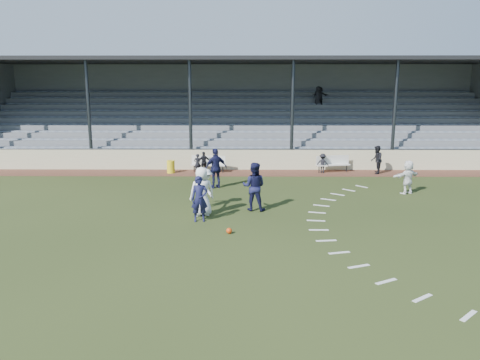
{
  "coord_description": "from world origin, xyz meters",
  "views": [
    {
      "loc": [
        0.15,
        -16.04,
        5.27
      ],
      "look_at": [
        0.0,
        2.5,
        1.3
      ],
      "focal_mm": 35.0,
      "sensor_mm": 36.0,
      "label": 1
    }
  ],
  "objects_px": {
    "football": "(229,231)",
    "player_white_lead": "(202,191)",
    "bench_left": "(208,162)",
    "official": "(377,160)",
    "trash_bin": "(171,167)",
    "player_navy_lead": "(200,199)",
    "bench_right": "(333,162)"
  },
  "relations": [
    {
      "from": "bench_right",
      "to": "player_navy_lead",
      "type": "xyz_separation_m",
      "value": [
        -6.86,
        -9.77,
        0.29
      ]
    },
    {
      "from": "trash_bin",
      "to": "player_white_lead",
      "type": "relative_size",
      "value": 0.37
    },
    {
      "from": "trash_bin",
      "to": "football",
      "type": "xyz_separation_m",
      "value": [
        3.7,
        -10.82,
        -0.28
      ]
    },
    {
      "from": "football",
      "to": "player_navy_lead",
      "type": "distance_m",
      "value": 2.02
    },
    {
      "from": "bench_left",
      "to": "trash_bin",
      "type": "xyz_separation_m",
      "value": [
        -2.15,
        -0.35,
        -0.2
      ]
    },
    {
      "from": "player_navy_lead",
      "to": "official",
      "type": "relative_size",
      "value": 1.09
    },
    {
      "from": "bench_left",
      "to": "official",
      "type": "bearing_deg",
      "value": 4.42
    },
    {
      "from": "trash_bin",
      "to": "player_white_lead",
      "type": "distance_m",
      "value": 8.97
    },
    {
      "from": "trash_bin",
      "to": "bench_left",
      "type": "bearing_deg",
      "value": 9.17
    },
    {
      "from": "bench_right",
      "to": "player_navy_lead",
      "type": "relative_size",
      "value": 1.17
    },
    {
      "from": "official",
      "to": "player_navy_lead",
      "type": "bearing_deg",
      "value": -27.55
    },
    {
      "from": "bench_left",
      "to": "football",
      "type": "relative_size",
      "value": 9.91
    },
    {
      "from": "trash_bin",
      "to": "player_navy_lead",
      "type": "relative_size",
      "value": 0.41
    },
    {
      "from": "football",
      "to": "player_white_lead",
      "type": "bearing_deg",
      "value": 116.86
    },
    {
      "from": "football",
      "to": "official",
      "type": "bearing_deg",
      "value": 52.96
    },
    {
      "from": "trash_bin",
      "to": "official",
      "type": "distance_m",
      "value": 11.79
    },
    {
      "from": "bench_left",
      "to": "bench_right",
      "type": "height_order",
      "value": "same"
    },
    {
      "from": "bench_left",
      "to": "football",
      "type": "bearing_deg",
      "value": -74.98
    },
    {
      "from": "football",
      "to": "bench_right",
      "type": "bearing_deg",
      "value": 63.12
    },
    {
      "from": "trash_bin",
      "to": "player_white_lead",
      "type": "bearing_deg",
      "value": -73.39
    },
    {
      "from": "player_navy_lead",
      "to": "official",
      "type": "bearing_deg",
      "value": 36.57
    },
    {
      "from": "trash_bin",
      "to": "player_navy_lead",
      "type": "bearing_deg",
      "value": -74.84
    },
    {
      "from": "trash_bin",
      "to": "player_navy_lead",
      "type": "height_order",
      "value": "player_navy_lead"
    },
    {
      "from": "bench_left",
      "to": "football",
      "type": "xyz_separation_m",
      "value": [
        1.55,
        -11.17,
        -0.48
      ]
    },
    {
      "from": "bench_left",
      "to": "official",
      "type": "relative_size",
      "value": 1.26
    },
    {
      "from": "player_navy_lead",
      "to": "trash_bin",
      "type": "bearing_deg",
      "value": 96.73
    },
    {
      "from": "trash_bin",
      "to": "player_navy_lead",
      "type": "xyz_separation_m",
      "value": [
        2.53,
        -9.35,
        0.49
      ]
    },
    {
      "from": "bench_right",
      "to": "player_white_lead",
      "type": "xyz_separation_m",
      "value": [
        -6.83,
        -9.0,
        0.39
      ]
    },
    {
      "from": "trash_bin",
      "to": "player_white_lead",
      "type": "xyz_separation_m",
      "value": [
        2.56,
        -8.58,
        0.6
      ]
    },
    {
      "from": "player_navy_lead",
      "to": "bench_right",
      "type": "bearing_deg",
      "value": 46.51
    },
    {
      "from": "bench_left",
      "to": "player_white_lead",
      "type": "relative_size",
      "value": 1.04
    },
    {
      "from": "football",
      "to": "player_white_lead",
      "type": "xyz_separation_m",
      "value": [
        -1.14,
        2.24,
        0.88
      ]
    }
  ]
}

